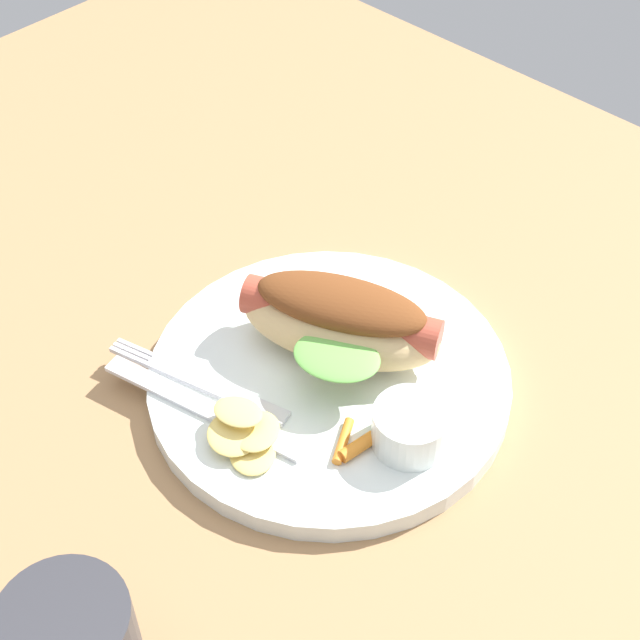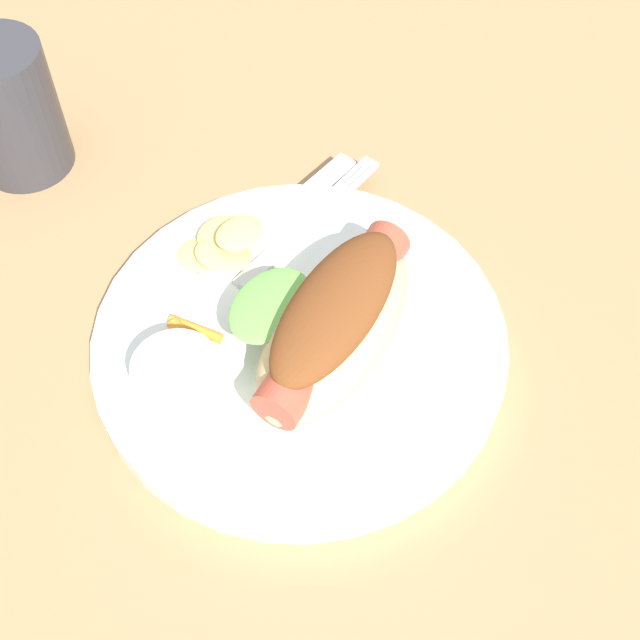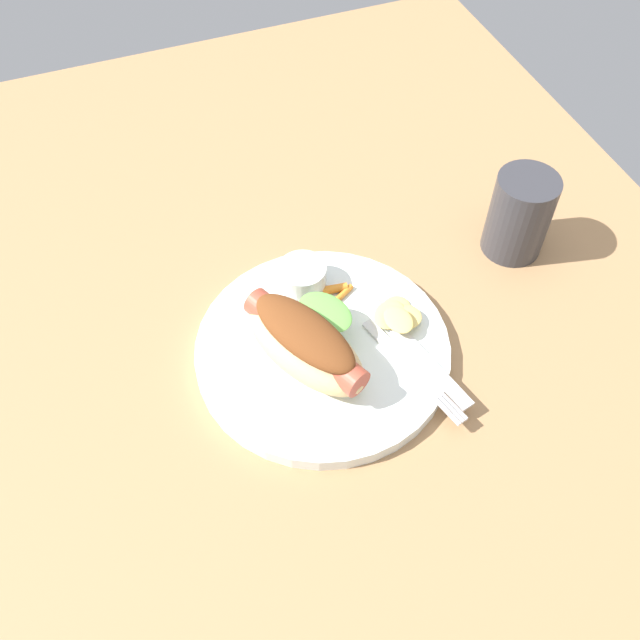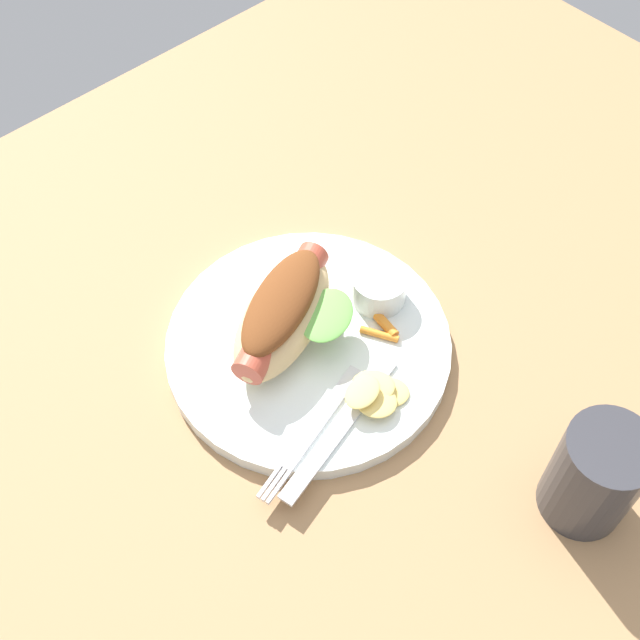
{
  "view_description": "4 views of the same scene",
  "coord_description": "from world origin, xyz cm",
  "px_view_note": "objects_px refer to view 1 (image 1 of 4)",
  "views": [
    {
      "loc": [
        30.23,
        -32.3,
        52.94
      ],
      "look_at": [
        -2.17,
        1.52,
        5.21
      ],
      "focal_mm": 54.34,
      "sensor_mm": 36.0,
      "label": 1
    },
    {
      "loc": [
        16.44,
        25.86,
        45.71
      ],
      "look_at": [
        -1.25,
        2.03,
        4.0
      ],
      "focal_mm": 48.72,
      "sensor_mm": 36.0,
      "label": 2
    },
    {
      "loc": [
        -38.16,
        15.52,
        58.93
      ],
      "look_at": [
        0.98,
        0.48,
        3.73
      ],
      "focal_mm": 39.22,
      "sensor_mm": 36.0,
      "label": 3
    },
    {
      "loc": [
        -27.31,
        -30.03,
        62.4
      ],
      "look_at": [
        0.59,
        0.54,
        3.92
      ],
      "focal_mm": 45.81,
      "sensor_mm": 36.0,
      "label": 4
    }
  ],
  "objects_px": {
    "fork": "(202,382)",
    "knife": "(203,407)",
    "sauce_ramekin": "(409,429)",
    "chips_pile": "(245,433)",
    "hot_dog": "(341,320)",
    "plate": "(329,379)",
    "carrot_garnish": "(352,444)"
  },
  "relations": [
    {
      "from": "chips_pile",
      "to": "hot_dog",
      "type": "bearing_deg",
      "value": 96.6
    },
    {
      "from": "sauce_ramekin",
      "to": "fork",
      "type": "distance_m",
      "value": 0.15
    },
    {
      "from": "fork",
      "to": "carrot_garnish",
      "type": "bearing_deg",
      "value": -179.58
    },
    {
      "from": "sauce_ramekin",
      "to": "fork",
      "type": "height_order",
      "value": "sauce_ramekin"
    },
    {
      "from": "hot_dog",
      "to": "sauce_ramekin",
      "type": "bearing_deg",
      "value": 136.4
    },
    {
      "from": "sauce_ramekin",
      "to": "chips_pile",
      "type": "xyz_separation_m",
      "value": [
        -0.08,
        -0.07,
        -0.01
      ]
    },
    {
      "from": "sauce_ramekin",
      "to": "knife",
      "type": "relative_size",
      "value": 0.32
    },
    {
      "from": "hot_dog",
      "to": "fork",
      "type": "relative_size",
      "value": 1.12
    },
    {
      "from": "fork",
      "to": "sauce_ramekin",
      "type": "bearing_deg",
      "value": -171.35
    },
    {
      "from": "hot_dog",
      "to": "carrot_garnish",
      "type": "bearing_deg",
      "value": 113.34
    },
    {
      "from": "sauce_ramekin",
      "to": "knife",
      "type": "bearing_deg",
      "value": -148.07
    },
    {
      "from": "hot_dog",
      "to": "fork",
      "type": "bearing_deg",
      "value": 38.37
    },
    {
      "from": "sauce_ramekin",
      "to": "carrot_garnish",
      "type": "bearing_deg",
      "value": -129.3
    },
    {
      "from": "knife",
      "to": "carrot_garnish",
      "type": "bearing_deg",
      "value": -167.78
    },
    {
      "from": "fork",
      "to": "carrot_garnish",
      "type": "xyz_separation_m",
      "value": [
        0.11,
        0.03,
        0.0
      ]
    },
    {
      "from": "knife",
      "to": "chips_pile",
      "type": "height_order",
      "value": "chips_pile"
    },
    {
      "from": "fork",
      "to": "carrot_garnish",
      "type": "relative_size",
      "value": 4.13
    },
    {
      "from": "plate",
      "to": "hot_dog",
      "type": "height_order",
      "value": "hot_dog"
    },
    {
      "from": "chips_pile",
      "to": "carrot_garnish",
      "type": "relative_size",
      "value": 1.94
    },
    {
      "from": "fork",
      "to": "knife",
      "type": "distance_m",
      "value": 0.02
    },
    {
      "from": "hot_dog",
      "to": "fork",
      "type": "xyz_separation_m",
      "value": [
        -0.05,
        -0.09,
        -0.03
      ]
    },
    {
      "from": "plate",
      "to": "carrot_garnish",
      "type": "height_order",
      "value": "carrot_garnish"
    },
    {
      "from": "carrot_garnish",
      "to": "plate",
      "type": "bearing_deg",
      "value": 145.96
    },
    {
      "from": "fork",
      "to": "chips_pile",
      "type": "xyz_separation_m",
      "value": [
        0.06,
        -0.01,
        0.01
      ]
    },
    {
      "from": "hot_dog",
      "to": "fork",
      "type": "height_order",
      "value": "hot_dog"
    },
    {
      "from": "fork",
      "to": "carrot_garnish",
      "type": "distance_m",
      "value": 0.12
    },
    {
      "from": "fork",
      "to": "knife",
      "type": "height_order",
      "value": "same"
    },
    {
      "from": "sauce_ramekin",
      "to": "fork",
      "type": "xyz_separation_m",
      "value": [
        -0.14,
        -0.06,
        -0.01
      ]
    },
    {
      "from": "knife",
      "to": "fork",
      "type": "bearing_deg",
      "value": -52.77
    },
    {
      "from": "hot_dog",
      "to": "chips_pile",
      "type": "bearing_deg",
      "value": 72.04
    },
    {
      "from": "sauce_ramekin",
      "to": "fork",
      "type": "relative_size",
      "value": 0.36
    },
    {
      "from": "hot_dog",
      "to": "carrot_garnish",
      "type": "xyz_separation_m",
      "value": [
        0.07,
        -0.06,
        -0.03
      ]
    }
  ]
}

